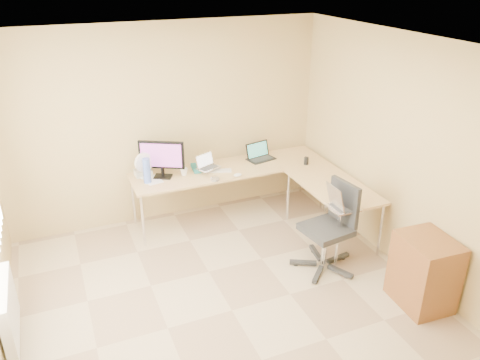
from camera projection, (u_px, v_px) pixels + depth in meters
name	position (u px, v px, depth m)	size (l,w,h in m)	color
floor	(232.00, 310.00, 4.85)	(4.50, 4.50, 0.00)	tan
ceiling	(230.00, 51.00, 3.75)	(4.50, 4.50, 0.00)	white
wall_back	(167.00, 125.00, 6.19)	(4.50, 4.50, 0.00)	tan
wall_right	(415.00, 162.00, 5.04)	(4.50, 4.50, 0.00)	tan
desk_main	(231.00, 192.00, 6.50)	(2.65, 0.70, 0.73)	tan
desk_return	(331.00, 211.00, 6.00)	(0.70, 1.30, 0.73)	tan
monitor	(162.00, 159.00, 5.96)	(0.57, 0.18, 0.49)	black
book_stack	(200.00, 168.00, 6.29)	(0.20, 0.27, 0.04)	#1B6665
laptop_center	(208.00, 162.00, 6.17)	(0.29, 0.22, 0.19)	silver
laptop_black	(261.00, 152.00, 6.55)	(0.37, 0.27, 0.23)	black
keyboard	(217.00, 171.00, 6.23)	(0.37, 0.10, 0.02)	silver
mouse	(238.00, 175.00, 6.08)	(0.11, 0.07, 0.04)	white
mug	(184.00, 172.00, 6.11)	(0.10, 0.10, 0.09)	white
cd_stack	(215.00, 179.00, 5.98)	(0.11, 0.11, 0.03)	silver
water_bottle	(147.00, 171.00, 5.85)	(0.09, 0.09, 0.32)	#5070D2
papers	(152.00, 180.00, 5.98)	(0.19, 0.27, 0.01)	white
white_box	(143.00, 173.00, 6.10)	(0.21, 0.15, 0.08)	beige
desk_fan	(144.00, 166.00, 5.99)	(0.25, 0.25, 0.32)	white
black_cup	(306.00, 161.00, 6.42)	(0.06, 0.06, 0.11)	black
laptop_return	(344.00, 199.00, 5.25)	(0.29, 0.37, 0.24)	silver
office_chair	(326.00, 230.00, 5.33)	(0.63, 0.63, 1.04)	#282828
cabinet	(424.00, 274.00, 4.82)	(0.47, 0.58, 0.80)	brown
radiator	(9.00, 311.00, 4.33)	(0.09, 0.80, 0.55)	white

